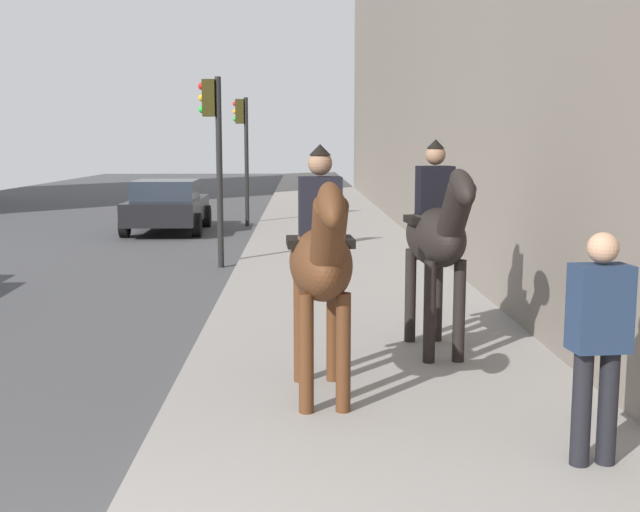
# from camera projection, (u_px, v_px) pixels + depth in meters

# --- Properties ---
(mounted_horse_near) EXTENTS (2.15, 0.64, 2.31)m
(mounted_horse_near) POSITION_uv_depth(u_px,v_px,m) (321.00, 259.00, 6.97)
(mounted_horse_near) COLOR #4C2B16
(mounted_horse_near) RESTS_ON sidewalk_slab
(mounted_horse_far) EXTENTS (2.15, 0.69, 2.36)m
(mounted_horse_far) POSITION_uv_depth(u_px,v_px,m) (437.00, 234.00, 8.51)
(mounted_horse_far) COLOR black
(mounted_horse_far) RESTS_ON sidewalk_slab
(pedestrian_greeting) EXTENTS (0.30, 0.42, 1.70)m
(pedestrian_greeting) POSITION_uv_depth(u_px,v_px,m) (599.00, 333.00, 5.55)
(pedestrian_greeting) COLOR black
(pedestrian_greeting) RESTS_ON sidewalk_slab
(car_mid_lane) EXTENTS (4.10, 2.14, 1.44)m
(car_mid_lane) POSITION_uv_depth(u_px,v_px,m) (167.00, 206.00, 21.41)
(car_mid_lane) COLOR black
(car_mid_lane) RESTS_ON ground
(traffic_light_near_curb) EXTENTS (0.20, 0.44, 3.69)m
(traffic_light_near_curb) POSITION_uv_depth(u_px,v_px,m) (214.00, 141.00, 15.06)
(traffic_light_near_curb) COLOR black
(traffic_light_near_curb) RESTS_ON ground
(traffic_light_far_curb) EXTENTS (0.20, 0.44, 3.75)m
(traffic_light_far_curb) POSITION_uv_depth(u_px,v_px,m) (243.00, 140.00, 22.73)
(traffic_light_far_curb) COLOR black
(traffic_light_far_curb) RESTS_ON ground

